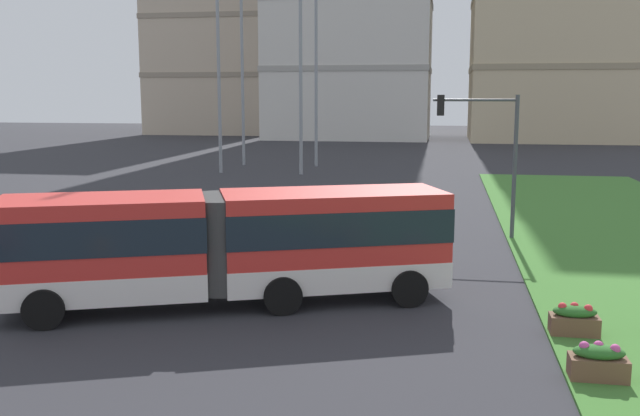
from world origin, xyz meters
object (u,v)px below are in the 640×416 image
Objects in this scene: flower_planter_3 at (574,320)px; traffic_light_far_right at (487,141)px; flower_planter_2 at (598,362)px; articulated_bus at (229,244)px.

flower_planter_3 is 12.00m from traffic_light_far_right.
articulated_bus is at bearing 156.17° from flower_planter_2.
flower_planter_2 is at bearing -84.06° from traffic_light_far_right.
flower_planter_2 is 0.20× the size of traffic_light_far_right.
flower_planter_3 is 0.20× the size of traffic_light_far_right.
flower_planter_2 is 2.66m from flower_planter_3.
flower_planter_2 is (8.69, -3.84, -1.23)m from articulated_bus.
flower_planter_3 is at bearing -7.74° from articulated_bus.
articulated_bus is 10.77× the size of flower_planter_2.
articulated_bus reaches higher than flower_planter_2.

